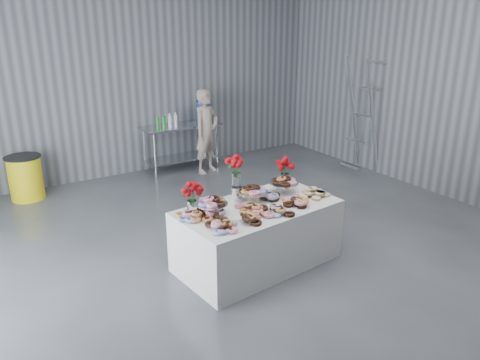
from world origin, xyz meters
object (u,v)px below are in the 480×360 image
(display_table, at_px, (258,235))
(prep_table, at_px, (181,139))
(trash_barrel, at_px, (26,178))
(stepladder, at_px, (363,115))
(water_jug, at_px, (203,109))
(person, at_px, (207,132))

(display_table, bearing_deg, prep_table, 77.76)
(trash_barrel, bearing_deg, prep_table, 0.00)
(trash_barrel, distance_m, stepladder, 6.01)
(prep_table, bearing_deg, display_table, -102.24)
(water_jug, bearing_deg, trash_barrel, 180.00)
(water_jug, bearing_deg, stepladder, -38.81)
(stepladder, bearing_deg, trash_barrel, 161.52)
(display_table, distance_m, prep_table, 3.88)
(water_jug, height_order, person, person)
(water_jug, xyz_separation_m, person, (-0.14, -0.36, -0.36))
(water_jug, distance_m, person, 0.53)
(prep_table, bearing_deg, stepladder, -33.55)
(person, xyz_separation_m, stepladder, (2.49, -1.53, 0.30))
(water_jug, height_order, trash_barrel, water_jug)
(prep_table, distance_m, trash_barrel, 2.82)
(prep_table, relative_size, trash_barrel, 2.07)
(trash_barrel, xyz_separation_m, stepladder, (5.65, -1.89, 0.73))
(prep_table, height_order, trash_barrel, prep_table)
(water_jug, xyz_separation_m, stepladder, (2.35, -1.89, -0.05))
(prep_table, bearing_deg, water_jug, -0.00)
(trash_barrel, bearing_deg, display_table, -62.33)
(water_jug, height_order, stepladder, stepladder)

